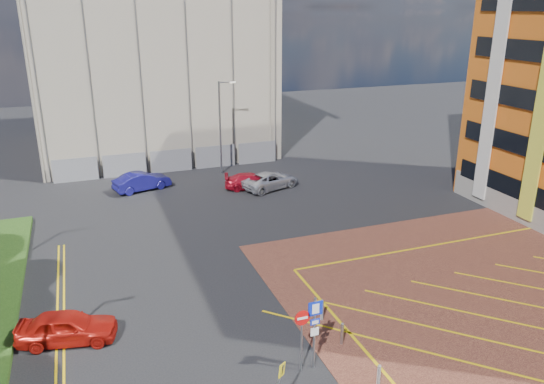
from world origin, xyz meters
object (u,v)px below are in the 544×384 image
car_blue_back (142,181)px  car_red_back (252,181)px  sign_cluster (310,327)px  car_red_left (67,327)px  car_silver_back (270,180)px  lamp_back (221,124)px  warning_sign (278,384)px

car_blue_back → car_red_back: car_blue_back is taller
sign_cluster → car_red_left: sign_cluster is taller
car_silver_back → lamp_back: bearing=6.4°
car_blue_back → car_silver_back: size_ratio=0.93×
car_red_back → car_red_left: bearing=154.4°
lamp_back → warning_sign: 29.84m
sign_cluster → lamp_back: bearing=82.0°
lamp_back → sign_cluster: bearing=-98.0°
warning_sign → car_red_back: size_ratio=0.52×
lamp_back → warning_sign: lamp_back is taller
lamp_back → car_blue_back: size_ratio=1.79×
car_red_left → car_silver_back: car_red_left is taller
lamp_back → car_red_left: size_ratio=1.91×
warning_sign → car_silver_back: 25.23m
warning_sign → car_red_back: 25.22m
lamp_back → warning_sign: (-5.93, -29.10, -2.93)m
car_blue_back → car_silver_back: car_blue_back is taller
lamp_back → car_red_back: bearing=-77.4°
warning_sign → car_blue_back: size_ratio=0.50×
car_red_left → car_red_back: (13.96, 16.78, -0.09)m
lamp_back → car_red_back: size_ratio=1.86×
sign_cluster → car_red_back: 22.70m
warning_sign → car_silver_back: warning_sign is taller
sign_cluster → car_blue_back: sign_cluster is taller
sign_cluster → car_red_back: bearing=77.6°
lamp_back → car_blue_back: 8.35m
car_red_back → car_silver_back: size_ratio=0.89×
warning_sign → car_red_back: bearing=73.8°
car_red_left → car_blue_back: car_blue_back is taller
car_red_back → car_silver_back: (1.42, -0.45, 0.05)m
warning_sign → car_red_left: bearing=133.0°
car_red_left → car_silver_back: bearing=-31.1°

